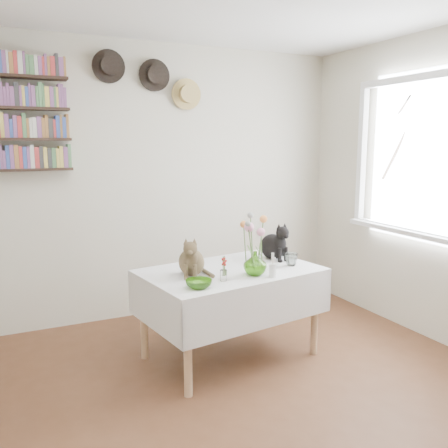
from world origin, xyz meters
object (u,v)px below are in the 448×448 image
dining_table (230,291)px  flower_vase (255,263)px  tabby_cat (191,255)px  bookshelf_unit (2,113)px  black_cat (273,240)px

dining_table → flower_vase: size_ratio=8.01×
tabby_cat → flower_vase: (0.41, -0.19, -0.06)m
dining_table → flower_vase: flower_vase is taller
tabby_cat → bookshelf_unit: size_ratio=0.29×
tabby_cat → black_cat: size_ratio=0.95×
flower_vase → bookshelf_unit: bearing=140.1°
black_cat → flower_vase: black_cat is taller
black_cat → bookshelf_unit: size_ratio=0.31×
flower_vase → bookshelf_unit: 2.28m
tabby_cat → dining_table: bearing=28.0°
bookshelf_unit → flower_vase: bearing=-39.9°
black_cat → bookshelf_unit: (-1.91, 0.92, 1.00)m
dining_table → tabby_cat: bearing=-177.4°
dining_table → flower_vase: 0.34m
dining_table → black_cat: 0.59m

